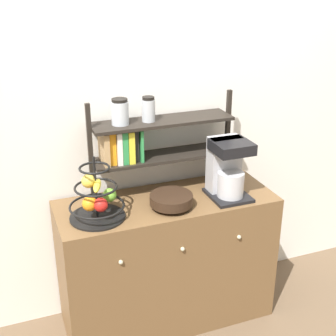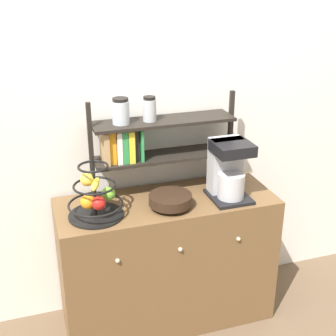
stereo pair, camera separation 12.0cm
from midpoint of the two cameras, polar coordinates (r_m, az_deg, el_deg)
name	(u,v)px [view 1 (the left image)]	position (r m, az deg, el deg)	size (l,w,h in m)	color
wall_back	(149,101)	(2.68, -3.58, 8.15)	(7.00, 0.05, 2.60)	silver
sideboard	(167,261)	(2.82, -1.39, -11.24)	(1.23, 0.48, 0.80)	brown
coffee_maker	(227,168)	(2.62, 5.96, -0.04)	(0.21, 0.24, 0.34)	black
fruit_stand	(97,199)	(2.42, -10.09, -3.76)	(0.29, 0.29, 0.34)	black
wooden_bowl	(171,200)	(2.52, -0.97, -3.93)	(0.23, 0.23, 0.08)	black
shelf_hutch	(142,138)	(2.57, -4.51, 3.69)	(0.84, 0.20, 0.57)	black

